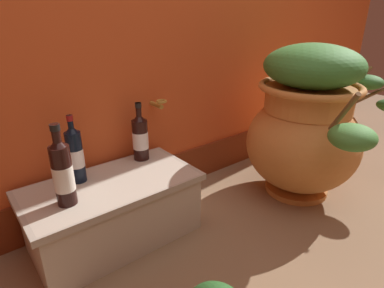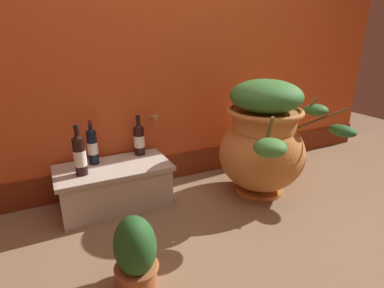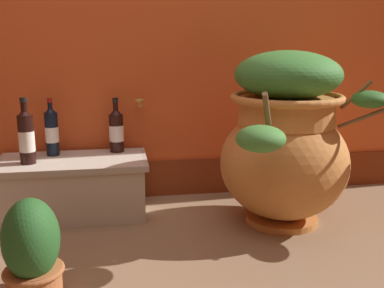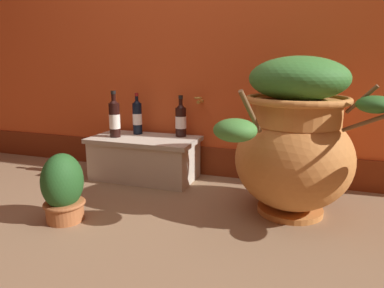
{
  "view_description": "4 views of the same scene",
  "coord_description": "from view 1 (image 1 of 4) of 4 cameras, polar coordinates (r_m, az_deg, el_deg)",
  "views": [
    {
      "loc": [
        -0.97,
        -0.33,
        1.01
      ],
      "look_at": [
        -0.05,
        0.83,
        0.39
      ],
      "focal_mm": 29.73,
      "sensor_mm": 36.0,
      "label": 1
    },
    {
      "loc": [
        -0.85,
        -1.13,
        1.17
      ],
      "look_at": [
        0.12,
        0.85,
        0.38
      ],
      "focal_mm": 29.11,
      "sensor_mm": 36.0,
      "label": 2
    },
    {
      "loc": [
        -0.24,
        -1.49,
        0.91
      ],
      "look_at": [
        0.13,
        0.73,
        0.39
      ],
      "focal_mm": 42.6,
      "sensor_mm": 36.0,
      "label": 3
    },
    {
      "loc": [
        0.66,
        -1.33,
        0.82
      ],
      "look_at": [
        -0.04,
        0.68,
        0.33
      ],
      "focal_mm": 32.52,
      "sensor_mm": 36.0,
      "label": 4
    }
  ],
  "objects": [
    {
      "name": "wine_bottle_right",
      "position": [
        1.63,
        -9.27,
        1.4
      ],
      "size": [
        0.08,
        0.08,
        0.3
      ],
      "color": "black",
      "rests_on": "stone_ledge"
    },
    {
      "name": "wine_bottle_left",
      "position": [
        1.48,
        -20.23,
        -1.61
      ],
      "size": [
        0.07,
        0.07,
        0.31
      ],
      "color": "black",
      "rests_on": "stone_ledge"
    },
    {
      "name": "terracotta_urn",
      "position": [
        1.9,
        19.83,
        3.28
      ],
      "size": [
        0.94,
        0.79,
        0.86
      ],
      "color": "#CC7F3D",
      "rests_on": "ground_plane"
    },
    {
      "name": "wine_bottle_middle",
      "position": [
        1.32,
        -22.21,
        -4.55
      ],
      "size": [
        0.08,
        0.08,
        0.33
      ],
      "color": "black",
      "rests_on": "stone_ledge"
    },
    {
      "name": "stone_ledge",
      "position": [
        1.55,
        -13.77,
        -11.15
      ],
      "size": [
        0.78,
        0.41,
        0.3
      ],
      "color": "beige",
      "rests_on": "ground_plane"
    }
  ]
}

